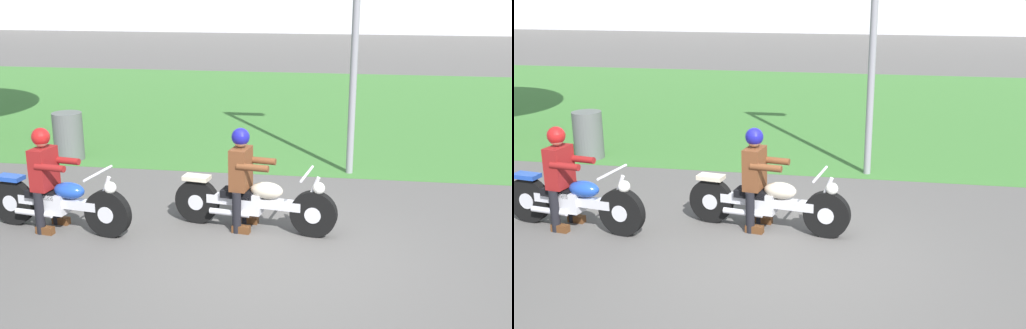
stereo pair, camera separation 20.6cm
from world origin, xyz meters
The scene contains 7 objects.
ground centered at (0.00, 0.00, 0.00)m, with size 120.00×120.00×0.00m, color #565451.
grass_verge centered at (0.00, 9.32, 0.00)m, with size 60.00×12.00×0.01m, color #3D7533.
motorcycle_lead centered at (-0.36, 0.90, 0.38)m, with size 2.24×0.70×0.87m.
rider_lead centered at (-0.53, 0.93, 0.81)m, with size 0.60×0.52×1.39m.
motorcycle_follow centered at (-2.93, 0.49, 0.39)m, with size 2.10×0.67×0.88m.
rider_follow centered at (-3.09, 0.51, 0.82)m, with size 0.60×0.52×1.40m.
trash_can centered at (-4.28, 3.75, 0.44)m, with size 0.54×0.54×0.88m, color #595E5B.
Camera 2 is at (1.02, -6.84, 3.27)m, focal length 43.97 mm.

